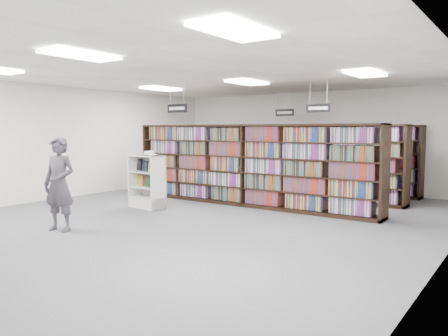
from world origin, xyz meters
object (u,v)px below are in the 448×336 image
Objects in this scene: shopper at (59,184)px; open_book at (149,154)px; endcap_display at (148,190)px; bookshelf_row_near at (247,165)px.

open_book is at bearing 80.66° from shopper.
shopper is at bearing -91.65° from open_book.
endcap_display is at bearing 82.65° from shopper.
endcap_display is at bearing 144.69° from open_book.
endcap_display is (-1.85, -1.73, -0.59)m from bookshelf_row_near.
endcap_display is 0.91m from open_book.
bookshelf_row_near reaches higher than open_book.
shopper is (0.43, -2.80, 0.46)m from endcap_display.
bookshelf_row_near reaches higher than shopper.
endcap_display is 2.87m from shopper.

